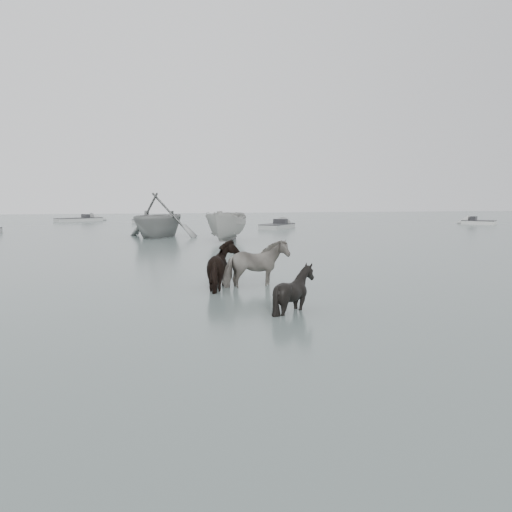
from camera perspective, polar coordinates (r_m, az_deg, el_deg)
name	(u,v)px	position (r m, az deg, el deg)	size (l,w,h in m)	color
ground	(302,298)	(12.65, 5.22, -4.78)	(140.00, 140.00, 0.00)	#556562
pony_pinto	(255,260)	(14.03, -0.06, -0.43)	(0.83, 1.83, 1.54)	black
pony_dark	(226,259)	(13.90, -3.45, -0.39)	(1.59, 1.36, 1.60)	black
pony_black	(294,281)	(11.11, 4.40, -2.81)	(1.10, 1.23, 1.36)	black
rowboat_trail	(159,214)	(32.46, -11.01, 4.74)	(4.84, 5.60, 2.95)	gray
boat_small	(228,225)	(28.69, -3.27, 3.59)	(1.88, 4.99, 1.93)	#ADADA8
skiff_port	(277,224)	(40.90, 2.44, 3.69)	(5.41, 1.60, 0.75)	#979997
skiff_mid	(154,220)	(49.65, -11.63, 4.09)	(5.98, 1.60, 0.75)	#979996
skiff_star	(479,220)	(51.64, 24.12, 3.74)	(4.00, 1.60, 0.75)	beige
skiff_far	(79,218)	(56.25, -19.62, 4.13)	(6.62, 1.60, 0.75)	#A4A7A5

